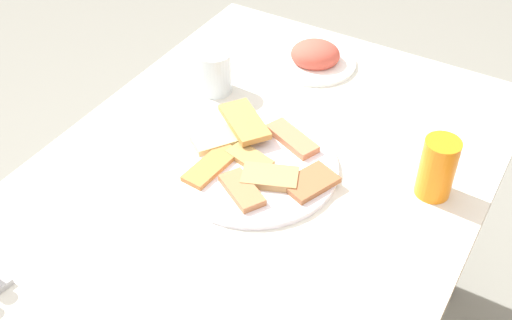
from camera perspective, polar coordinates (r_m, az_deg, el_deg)
dining_table at (r=1.29m, az=0.11°, el=-3.77°), size 1.13×0.82×0.70m
pide_platter at (r=1.24m, az=-0.12°, el=-0.27°), size 0.33×0.33×0.04m
salad_plate_greens at (r=1.54m, az=5.28°, el=9.14°), size 0.20×0.20×0.06m
soda_can at (r=1.20m, az=15.91°, el=-0.69°), size 0.09×0.09×0.12m
drinking_glass at (r=1.43m, az=-3.70°, el=7.86°), size 0.08×0.08×0.10m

